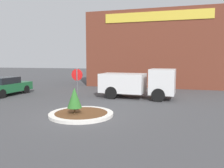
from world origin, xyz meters
name	(u,v)px	position (x,y,z in m)	size (l,w,h in m)	color
ground_plane	(81,115)	(0.00, 0.00, 0.00)	(120.00, 120.00, 0.00)	#474749
traffic_island	(81,114)	(0.00, 0.00, 0.07)	(3.25, 3.25, 0.15)	silver
stop_sign	(77,83)	(-0.44, 0.54, 1.60)	(0.62, 0.07, 2.35)	#4C4C51
island_shrub	(74,98)	(-0.25, -0.24, 0.94)	(0.72, 0.72, 1.30)	brown
utility_truck	(138,83)	(1.99, 5.84, 1.14)	(5.51, 2.42, 2.17)	silver
storefront_building	(158,50)	(2.83, 14.89, 3.91)	(14.65, 6.07, 7.81)	brown
parked_sedan_green	(6,86)	(-8.41, 4.41, 0.74)	(2.01, 4.29, 1.46)	#1E6638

